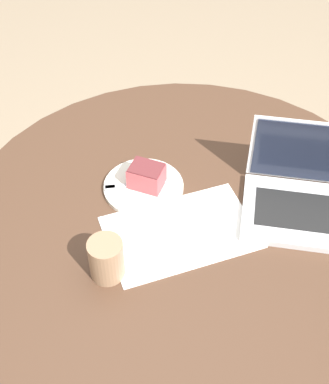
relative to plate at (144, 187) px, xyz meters
The scene contains 8 objects.
ground_plane 0.75m from the plate, 123.76° to the left, with size 12.00×12.00×0.00m, color gray.
dining_table 0.19m from the plate, 123.76° to the left, with size 1.19×1.19×0.72m.
paper_document 0.18m from the plate, 108.73° to the left, with size 0.39×0.27×0.00m.
plate is the anchor object (origin of this frame).
cake_slice 0.04m from the plate, behind, with size 0.11×0.10×0.06m.
fork 0.04m from the plate, 10.44° to the right, with size 0.17×0.03×0.00m.
coffee_glass 0.29m from the plate, 61.49° to the left, with size 0.08×0.08×0.10m.
laptop 0.44m from the plate, 157.14° to the left, with size 0.41×0.35×0.21m.
Camera 1 is at (0.26, 0.86, 1.74)m, focal length 50.00 mm.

